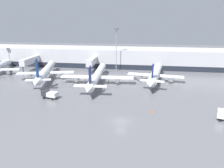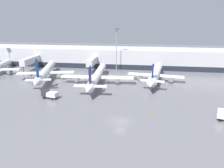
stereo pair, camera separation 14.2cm
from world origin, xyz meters
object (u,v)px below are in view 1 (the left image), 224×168
object	(u,v)px
parked_jet_0	(97,76)
parked_jet_2	(46,71)
apron_light_mast_1	(116,38)
parked_jet_3	(155,74)
traffic_cone_0	(153,111)
service_truck_0	(49,94)

from	to	relation	value
parked_jet_0	parked_jet_2	world-z (taller)	parked_jet_2
apron_light_mast_1	parked_jet_2	bearing A→B (deg)	-144.36
parked_jet_3	traffic_cone_0	distance (m)	29.88
parked_jet_3	apron_light_mast_1	bearing A→B (deg)	57.15
parked_jet_3	apron_light_mast_1	xyz separation A→B (m)	(-17.03, 14.74, 12.22)
parked_jet_0	parked_jet_3	xyz separation A→B (m)	(21.56, 6.30, -0.07)
parked_jet_2	parked_jet_3	xyz separation A→B (m)	(42.77, 3.72, -0.38)
service_truck_0	traffic_cone_0	world-z (taller)	service_truck_0
service_truck_0	parked_jet_3	bearing A→B (deg)	-132.87
parked_jet_0	traffic_cone_0	xyz separation A→B (m)	(19.72, -23.41, -2.60)
parked_jet_2	traffic_cone_0	distance (m)	48.58
parked_jet_2	parked_jet_3	bearing A→B (deg)	-99.20
parked_jet_3	service_truck_0	size ratio (longest dim) A/B	6.89
parked_jet_2	service_truck_0	size ratio (longest dim) A/B	7.32
parked_jet_0	apron_light_mast_1	xyz separation A→B (m)	(4.53, 21.04, 12.15)
parked_jet_0	apron_light_mast_1	world-z (taller)	apron_light_mast_1
parked_jet_2	service_truck_0	world-z (taller)	parked_jet_2
service_truck_0	traffic_cone_0	distance (m)	31.43
traffic_cone_0	parked_jet_0	bearing A→B (deg)	130.11
parked_jet_2	service_truck_0	xyz separation A→B (m)	(10.11, -19.96, -1.88)
parked_jet_0	service_truck_0	xyz separation A→B (m)	(-11.10, -17.38, -1.57)
service_truck_0	apron_light_mast_1	bearing A→B (deg)	-100.95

